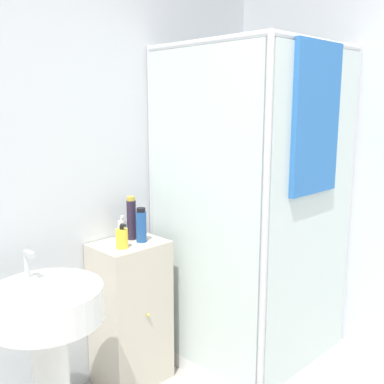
{
  "coord_description": "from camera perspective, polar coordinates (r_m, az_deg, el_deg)",
  "views": [
    {
      "loc": [
        -0.97,
        -0.49,
        1.63
      ],
      "look_at": [
        0.63,
        1.14,
        1.18
      ],
      "focal_mm": 42.0,
      "sensor_mm": 36.0,
      "label": 1
    }
  ],
  "objects": [
    {
      "name": "wall_back",
      "position": [
        2.42,
        -20.31,
        1.38
      ],
      "size": [
        6.4,
        0.06,
        2.5
      ],
      "primitive_type": "cube",
      "color": "silver",
      "rests_on": "ground_plane"
    },
    {
      "name": "vanity_cabinet",
      "position": [
        2.75,
        -7.79,
        -14.94
      ],
      "size": [
        0.4,
        0.33,
        0.86
      ],
      "color": "beige",
      "rests_on": "ground_plane"
    },
    {
      "name": "soap_dispenser",
      "position": [
        2.49,
        -8.89,
        -5.82
      ],
      "size": [
        0.07,
        0.07,
        0.14
      ],
      "color": "yellow",
      "rests_on": "vanity_cabinet"
    },
    {
      "name": "shower_enclosure",
      "position": [
        2.88,
        7.84,
        -10.92
      ],
      "size": [
        0.9,
        0.93,
        1.97
      ],
      "color": "white",
      "rests_on": "ground_plane"
    },
    {
      "name": "shampoo_bottle_tall_black",
      "position": [
        2.62,
        -7.7,
        -3.35
      ],
      "size": [
        0.05,
        0.05,
        0.25
      ],
      "color": "#281E33",
      "rests_on": "vanity_cabinet"
    },
    {
      "name": "sink",
      "position": [
        2.18,
        -17.77,
        -16.78
      ],
      "size": [
        0.5,
        0.5,
        0.98
      ],
      "color": "white",
      "rests_on": "ground_plane"
    },
    {
      "name": "shampoo_bottle_blue",
      "position": [
        2.57,
        -6.46,
        -4.24
      ],
      "size": [
        0.06,
        0.06,
        0.2
      ],
      "color": "#1E4C93",
      "rests_on": "vanity_cabinet"
    },
    {
      "name": "lotion_bottle_white",
      "position": [
        2.63,
        -8.9,
        -4.79
      ],
      "size": [
        0.04,
        0.04,
        0.15
      ],
      "color": "white",
      "rests_on": "vanity_cabinet"
    }
  ]
}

